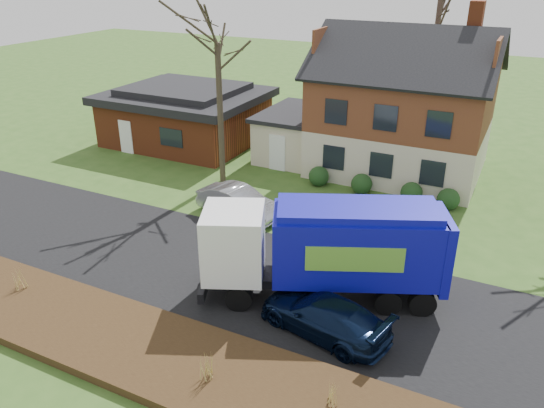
% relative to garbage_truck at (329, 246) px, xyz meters
% --- Properties ---
extents(ground, '(120.00, 120.00, 0.00)m').
position_rel_garbage_truck_xyz_m(ground, '(-2.96, -0.07, -2.11)').
color(ground, '#30531B').
rests_on(ground, ground).
extents(road, '(80.00, 7.00, 0.02)m').
position_rel_garbage_truck_xyz_m(road, '(-2.96, -0.07, -2.10)').
color(road, black).
rests_on(road, ground).
extents(mulch_verge, '(80.00, 3.50, 0.30)m').
position_rel_garbage_truck_xyz_m(mulch_verge, '(-2.96, -5.37, -1.96)').
color(mulch_verge, black).
rests_on(mulch_verge, ground).
extents(main_house, '(12.95, 8.95, 9.26)m').
position_rel_garbage_truck_xyz_m(main_house, '(-1.47, 13.83, 1.92)').
color(main_house, beige).
rests_on(main_house, ground).
extents(ranch_house, '(9.80, 8.20, 3.70)m').
position_rel_garbage_truck_xyz_m(ranch_house, '(-14.96, 12.93, -0.29)').
color(ranch_house, brown).
rests_on(ranch_house, ground).
extents(garbage_truck, '(8.72, 5.51, 3.65)m').
position_rel_garbage_truck_xyz_m(garbage_truck, '(0.00, 0.00, 0.00)').
color(garbage_truck, black).
rests_on(garbage_truck, ground).
extents(silver_sedan, '(4.45, 2.22, 1.40)m').
position_rel_garbage_truck_xyz_m(silver_sedan, '(-6.18, 4.42, -1.40)').
color(silver_sedan, '#A1A4A9').
rests_on(silver_sedan, ground).
extents(navy_wagon, '(4.82, 2.83, 1.31)m').
position_rel_garbage_truck_xyz_m(navy_wagon, '(0.63, -1.96, -1.45)').
color(navy_wagon, black).
rests_on(navy_wagon, ground).
extents(tree_front_west, '(3.46, 3.46, 10.30)m').
position_rel_garbage_truck_xyz_m(tree_front_west, '(-9.12, 7.82, 6.38)').
color(tree_front_west, '#3B3123').
rests_on(tree_front_west, ground).
extents(grass_clump_west, '(0.33, 0.27, 0.87)m').
position_rel_garbage_truck_xyz_m(grass_clump_west, '(-9.99, -4.84, -1.37)').
color(grass_clump_west, tan).
rests_on(grass_clump_west, mulch_verge).
extents(grass_clump_mid, '(0.34, 0.28, 0.95)m').
position_rel_garbage_truck_xyz_m(grass_clump_mid, '(-1.50, -5.71, -1.33)').
color(grass_clump_mid, tan).
rests_on(grass_clump_mid, mulch_verge).
extents(grass_clump_east, '(0.31, 0.25, 0.77)m').
position_rel_garbage_truck_xyz_m(grass_clump_east, '(2.09, -5.06, -1.42)').
color(grass_clump_east, tan).
rests_on(grass_clump_east, mulch_verge).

